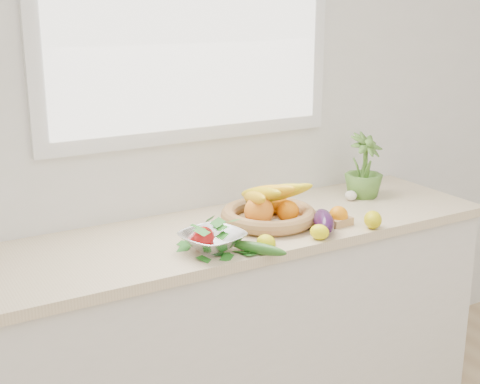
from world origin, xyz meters
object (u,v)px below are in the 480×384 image
apple (204,237)px  cucumber (258,248)px  colander_with_spinach (212,236)px  fruit_basket (268,210)px  eggplant (324,221)px  potted_herb (364,168)px

apple → cucumber: (0.14, -0.15, -0.02)m
colander_with_spinach → fruit_basket: bearing=25.5°
eggplant → fruit_basket: 0.23m
potted_herb → apple: bearing=-167.2°
eggplant → cucumber: bearing=-167.9°
eggplant → cucumber: size_ratio=0.89×
apple → eggplant: eggplant is taller
apple → eggplant: 0.49m
apple → potted_herb: size_ratio=0.25×
cucumber → colander_with_spinach: bearing=141.6°
colander_with_spinach → eggplant: bearing=-3.3°
cucumber → fruit_basket: bearing=51.3°
fruit_basket → colander_with_spinach: bearing=-154.5°
fruit_basket → colander_with_spinach: fruit_basket is taller
apple → cucumber: bearing=-48.2°
fruit_basket → colander_with_spinach: 0.37m
apple → potted_herb: (0.92, 0.21, 0.10)m
apple → cucumber: 0.20m
eggplant → cucumber: (-0.35, -0.07, -0.02)m
eggplant → potted_herb: (0.44, 0.29, 0.09)m
cucumber → fruit_basket: size_ratio=0.44×
eggplant → potted_herb: bearing=33.2°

